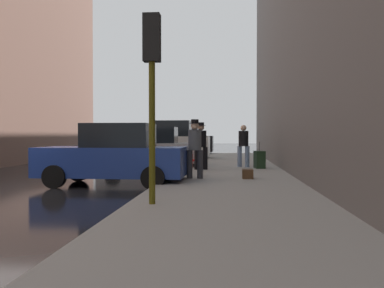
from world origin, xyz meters
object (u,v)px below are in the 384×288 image
at_px(parked_black_suv, 181,141).
at_px(traffic_light, 152,67).
at_px(fire_hydrant, 190,159).
at_px(pedestrian_with_fedora, 201,143).
at_px(rolling_suitcase, 259,160).
at_px(pedestrian_in_jeans, 243,144).
at_px(duffel_bag, 248,174).
at_px(parked_white_van, 170,142).
at_px(parked_blue_sedan, 114,156).
at_px(parked_silver_sedan, 151,149).
at_px(pedestrian_with_beanie, 195,146).

height_order(parked_black_suv, traffic_light, traffic_light).
bearing_deg(traffic_light, fire_hydrant, 90.33).
distance_m(pedestrian_with_fedora, rolling_suitcase, 2.46).
distance_m(parked_black_suv, rolling_suitcase, 14.12).
bearing_deg(pedestrian_in_jeans, duffel_bag, -90.52).
bearing_deg(pedestrian_in_jeans, fire_hydrant, -161.98).
bearing_deg(traffic_light, parked_black_suv, 94.78).
bearing_deg(duffel_bag, pedestrian_in_jeans, 89.48).
distance_m(parked_white_van, parked_black_suv, 6.15).
relative_size(parked_black_suv, traffic_light, 1.28).
height_order(parked_black_suv, duffel_bag, parked_black_suv).
bearing_deg(fire_hydrant, parked_white_van, 103.97).
bearing_deg(pedestrian_with_fedora, parked_blue_sedan, -120.43).
height_order(parked_black_suv, pedestrian_with_fedora, parked_black_suv).
height_order(traffic_light, duffel_bag, traffic_light).
distance_m(traffic_light, pedestrian_in_jeans, 9.85).
distance_m(parked_white_van, fire_hydrant, 7.49).
distance_m(parked_silver_sedan, pedestrian_with_fedora, 3.06).
distance_m(pedestrian_with_fedora, duffel_bag, 3.63).
xyz_separation_m(parked_white_van, rolling_suitcase, (4.53, -7.22, -0.54)).
relative_size(parked_silver_sedan, rolling_suitcase, 4.07).
xyz_separation_m(parked_black_suv, rolling_suitcase, (4.53, -13.37, -0.54)).
xyz_separation_m(parked_blue_sedan, parked_white_van, (-0.00, 11.91, 0.18)).
height_order(pedestrian_in_jeans, duffel_bag, pedestrian_in_jeans).
bearing_deg(rolling_suitcase, pedestrian_in_jeans, 132.22).
xyz_separation_m(pedestrian_with_fedora, duffel_bag, (1.60, -3.14, -0.85)).
relative_size(parked_blue_sedan, pedestrian_with_beanie, 2.38).
xyz_separation_m(parked_blue_sedan, pedestrian_with_fedora, (2.29, 3.90, 0.29)).
relative_size(parked_silver_sedan, fire_hydrant, 6.01).
height_order(pedestrian_with_beanie, pedestrian_with_fedora, same).
distance_m(pedestrian_in_jeans, pedestrian_with_fedora, 2.19).
distance_m(parked_black_suv, fire_hydrant, 13.53).
relative_size(parked_blue_sedan, parked_silver_sedan, 1.00).
relative_size(parked_white_van, fire_hydrant, 6.57).
bearing_deg(duffel_bag, parked_white_van, 109.23).
height_order(fire_hydrant, traffic_light, traffic_light).
xyz_separation_m(pedestrian_with_beanie, rolling_suitcase, (2.23, 4.03, -0.65)).
height_order(fire_hydrant, duffel_bag, fire_hydrant).
height_order(fire_hydrant, rolling_suitcase, rolling_suitcase).
xyz_separation_m(fire_hydrant, duffel_bag, (2.09, -3.90, -0.21)).
bearing_deg(parked_silver_sedan, pedestrian_in_jeans, -8.15).
relative_size(parked_blue_sedan, pedestrian_in_jeans, 2.47).
xyz_separation_m(traffic_light, pedestrian_in_jeans, (2.08, 9.48, -1.65)).
height_order(parked_blue_sedan, parked_black_suv, parked_black_suv).
relative_size(parked_white_van, parked_black_suv, 1.00).
distance_m(parked_black_suv, pedestrian_in_jeans, 13.30).
relative_size(parked_silver_sedan, parked_black_suv, 0.92).
bearing_deg(parked_black_suv, parked_silver_sedan, -90.00).
bearing_deg(traffic_light, pedestrian_with_fedora, 86.90).
bearing_deg(pedestrian_with_beanie, parked_black_suv, 97.53).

